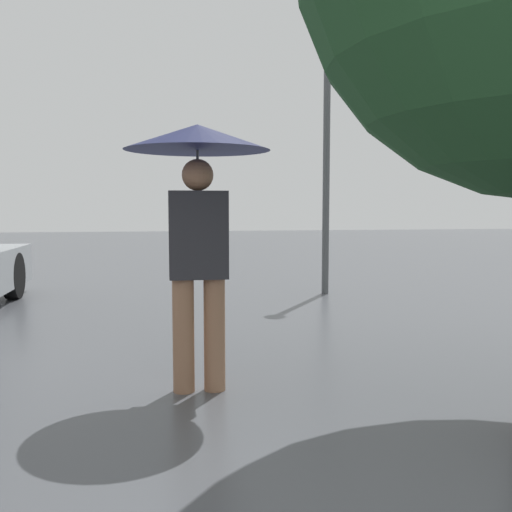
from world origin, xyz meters
The scene contains 2 objects.
pedestrian centered at (-0.18, 3.54, 1.50)m, with size 1.04×1.04×1.92m.
street_lamp centered at (2.03, 7.88, 2.35)m, with size 0.26×0.26×3.72m.
Camera 1 is at (-0.43, -0.55, 1.35)m, focal length 40.00 mm.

